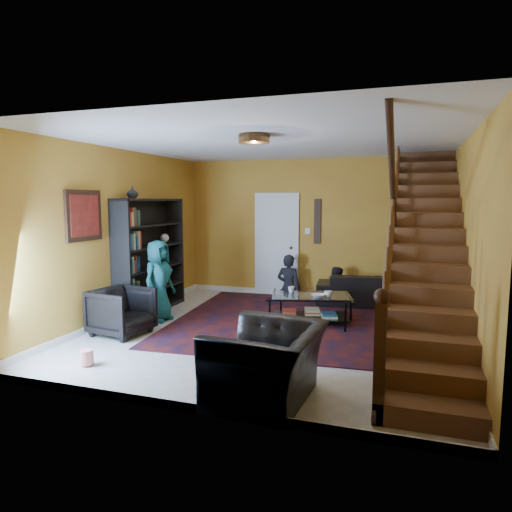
{
  "coord_description": "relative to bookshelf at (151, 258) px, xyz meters",
  "views": [
    {
      "loc": [
        1.89,
        -6.38,
        1.97
      ],
      "look_at": [
        -0.38,
        0.4,
        1.1
      ],
      "focal_mm": 32.0,
      "sensor_mm": 36.0,
      "label": 1
    }
  ],
  "objects": [
    {
      "name": "framed_picture",
      "position": [
        -0.17,
        -1.5,
        0.79
      ],
      "size": [
        0.04,
        0.74,
        0.74
      ],
      "primitive_type": "cube",
      "color": "maroon",
      "rests_on": "room"
    },
    {
      "name": "room",
      "position": [
        1.07,
        0.73,
        -0.91
      ],
      "size": [
        5.5,
        5.5,
        5.5
      ],
      "color": "gold",
      "rests_on": "ground"
    },
    {
      "name": "staircase",
      "position": [
        4.53,
        -0.6,
        0.43
      ],
      "size": [
        0.95,
        5.02,
        3.18
      ],
      "color": "brown",
      "rests_on": "floor"
    },
    {
      "name": "person_child",
      "position": [
        0.45,
        -0.52,
        -0.3
      ],
      "size": [
        0.5,
        0.7,
        1.33
      ],
      "primitive_type": "imported",
      "rotation": [
        0.0,
        0.0,
        1.44
      ],
      "color": "#1A6065",
      "rests_on": "armchair_left"
    },
    {
      "name": "ceiling_fixture",
      "position": [
        2.4,
        -1.4,
        1.78
      ],
      "size": [
        0.4,
        0.4,
        0.1
      ],
      "primitive_type": "cylinder",
      "color": "#3F2814",
      "rests_on": "room"
    },
    {
      "name": "person_adult_a",
      "position": [
        2.07,
        1.75,
        -0.74
      ],
      "size": [
        0.53,
        0.39,
        1.36
      ],
      "primitive_type": "imported",
      "rotation": [
        0.0,
        0.0,
        3.01
      ],
      "color": "black",
      "rests_on": "sofa"
    },
    {
      "name": "bookshelf",
      "position": [
        0.0,
        0.0,
        0.0
      ],
      "size": [
        0.35,
        1.8,
        2.0
      ],
      "color": "black",
      "rests_on": "floor"
    },
    {
      "name": "coffee_table",
      "position": [
        2.87,
        0.06,
        -0.69
      ],
      "size": [
        1.39,
        1.03,
        0.47
      ],
      "rotation": [
        0.0,
        0.0,
        0.28
      ],
      "color": "black",
      "rests_on": "floor"
    },
    {
      "name": "armchair_right",
      "position": [
        3.03,
        -2.85,
        -0.59
      ],
      "size": [
        1.06,
        1.2,
        0.74
      ],
      "primitive_type": "imported",
      "rotation": [
        0.0,
        0.0,
        -1.63
      ],
      "color": "black",
      "rests_on": "floor"
    },
    {
      "name": "bowl",
      "position": [
        3.01,
        -0.08,
        -0.47
      ],
      "size": [
        0.25,
        0.25,
        0.05
      ],
      "primitive_type": "imported",
      "rotation": [
        0.0,
        0.0,
        0.3
      ],
      "color": "#999999",
      "rests_on": "coffee_table"
    },
    {
      "name": "person_adult_b",
      "position": [
        3.0,
        1.75,
        -0.84
      ],
      "size": [
        0.61,
        0.51,
        1.15
      ],
      "primitive_type": "imported",
      "rotation": [
        0.0,
        0.0,
        3.28
      ],
      "color": "black",
      "rests_on": "sofa"
    },
    {
      "name": "cup_b",
      "position": [
        2.52,
        0.14,
        -0.44
      ],
      "size": [
        0.13,
        0.13,
        0.1
      ],
      "primitive_type": "imported",
      "rotation": [
        0.0,
        0.0,
        0.23
      ],
      "color": "#999999",
      "rests_on": "coffee_table"
    },
    {
      "name": "floor",
      "position": [
        2.4,
        -0.6,
        -0.96
      ],
      "size": [
        5.5,
        5.5,
        0.0
      ],
      "primitive_type": "plane",
      "color": "beige",
      "rests_on": "ground"
    },
    {
      "name": "door",
      "position": [
        1.7,
        2.12,
        0.06
      ],
      "size": [
        0.82,
        0.05,
        2.05
      ],
      "primitive_type": "cube",
      "color": "silver",
      "rests_on": "floor"
    },
    {
      "name": "armchair_left",
      "position": [
        0.35,
        -1.41,
        -0.62
      ],
      "size": [
        0.87,
        0.85,
        0.7
      ],
      "primitive_type": "imported",
      "rotation": [
        0.0,
        0.0,
        1.42
      ],
      "color": "black",
      "rests_on": "floor"
    },
    {
      "name": "sofa",
      "position": [
        3.7,
        1.7,
        -0.66
      ],
      "size": [
        2.13,
        1.03,
        0.6
      ],
      "primitive_type": "imported",
      "rotation": [
        0.0,
        0.0,
        3.25
      ],
      "color": "black",
      "rests_on": "floor"
    },
    {
      "name": "popcorn_bucket",
      "position": [
        0.71,
        -2.64,
        -0.86
      ],
      "size": [
        0.16,
        0.16,
        0.18
      ],
      "primitive_type": "cylinder",
      "rotation": [
        0.0,
        0.0,
        0.07
      ],
      "color": "red",
      "rests_on": "rug"
    },
    {
      "name": "wall_hanging",
      "position": [
        2.55,
        2.13,
        0.59
      ],
      "size": [
        0.14,
        0.03,
        0.9
      ],
      "primitive_type": "cube",
      "color": "black",
      "rests_on": "room"
    },
    {
      "name": "rug",
      "position": [
        2.4,
        0.1,
        -0.95
      ],
      "size": [
        3.72,
        4.17,
        0.02
      ],
      "primitive_type": "cube",
      "rotation": [
        0.0,
        0.0,
        0.08
      ],
      "color": "#4D140D",
      "rests_on": "floor"
    },
    {
      "name": "cup_a",
      "position": [
        3.15,
        -0.02,
        -0.44
      ],
      "size": [
        0.15,
        0.15,
        0.1
      ],
      "primitive_type": "imported",
      "rotation": [
        0.0,
        0.0,
        -0.29
      ],
      "color": "#999999",
      "rests_on": "coffee_table"
    },
    {
      "name": "vase",
      "position": [
        -0.0,
        -0.5,
        1.13
      ],
      "size": [
        0.18,
        0.18,
        0.19
      ],
      "primitive_type": "imported",
      "color": "#999999",
      "rests_on": "bookshelf"
    }
  ]
}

